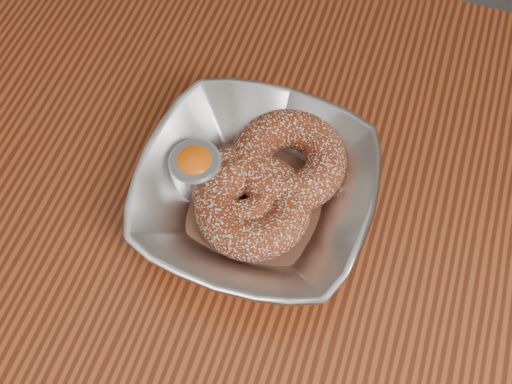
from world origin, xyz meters
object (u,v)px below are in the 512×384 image
(table, at_px, (345,314))
(donut_back, at_px, (289,160))
(serving_bowl, at_px, (256,193))
(donut_front, at_px, (253,206))
(donut_extra, at_px, (240,189))
(ramekin, at_px, (196,169))

(table, distance_m, donut_back, 0.19)
(serving_bowl, xyz_separation_m, donut_front, (0.00, -0.02, 0.00))
(serving_bowl, relative_size, donut_back, 1.97)
(donut_extra, bearing_deg, table, -19.55)
(table, distance_m, donut_extra, 0.19)
(table, distance_m, ramekin, 0.23)
(table, distance_m, serving_bowl, 0.18)
(donut_extra, distance_m, ramekin, 0.05)
(donut_back, bearing_deg, table, -43.13)
(donut_back, bearing_deg, donut_front, -106.11)
(donut_back, distance_m, donut_extra, 0.06)
(table, xyz_separation_m, donut_front, (-0.12, 0.03, 0.13))
(table, bearing_deg, ramekin, 164.19)
(ramekin, bearing_deg, serving_bowl, -3.18)
(donut_back, bearing_deg, ramekin, -153.61)
(donut_back, relative_size, donut_extra, 1.22)
(donut_back, xyz_separation_m, donut_front, (-0.02, -0.06, -0.00))
(serving_bowl, height_order, donut_front, serving_bowl)
(table, xyz_separation_m, ramekin, (-0.18, 0.05, 0.13))
(ramekin, bearing_deg, donut_front, -16.27)
(donut_front, bearing_deg, ramekin, 163.73)
(donut_front, bearing_deg, table, -15.54)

